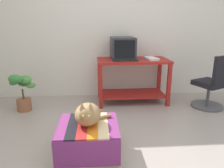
# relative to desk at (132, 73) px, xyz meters

# --- Properties ---
(ground_plane) EXTENTS (14.00, 14.00, 0.00)m
(ground_plane) POSITION_rel_desk_xyz_m (-0.37, -1.60, -0.52)
(ground_plane) COLOR #9E9389
(back_wall) EXTENTS (8.00, 0.10, 2.60)m
(back_wall) POSITION_rel_desk_xyz_m (-0.37, 0.45, 0.78)
(back_wall) COLOR silver
(back_wall) RESTS_ON ground_plane
(desk) EXTENTS (1.23, 0.65, 0.77)m
(desk) POSITION_rel_desk_xyz_m (0.00, 0.00, 0.00)
(desk) COLOR maroon
(desk) RESTS_ON ground_plane
(tv_monitor) EXTENTS (0.41, 0.51, 0.37)m
(tv_monitor) POSITION_rel_desk_xyz_m (-0.17, 0.08, 0.43)
(tv_monitor) COLOR #28282B
(tv_monitor) RESTS_ON desk
(keyboard) EXTENTS (0.40, 0.16, 0.02)m
(keyboard) POSITION_rel_desk_xyz_m (-0.14, -0.14, 0.26)
(keyboard) COLOR black
(keyboard) RESTS_ON desk
(book) EXTENTS (0.23, 0.32, 0.04)m
(book) POSITION_rel_desk_xyz_m (0.31, -0.04, 0.27)
(book) COLOR white
(book) RESTS_ON desk
(ottoman_with_blanket) EXTENTS (0.63, 0.60, 0.36)m
(ottoman_with_blanket) POSITION_rel_desk_xyz_m (-0.72, -1.58, -0.34)
(ottoman_with_blanket) COLOR tan
(ottoman_with_blanket) RESTS_ON ground_plane
(cat) EXTENTS (0.39, 0.39, 0.29)m
(cat) POSITION_rel_desk_xyz_m (-0.72, -1.58, -0.04)
(cat) COLOR #9E7A4C
(cat) RESTS_ON ottoman_with_blanket
(potted_plant) EXTENTS (0.42, 0.36, 0.62)m
(potted_plant) POSITION_rel_desk_xyz_m (-1.80, -0.28, -0.19)
(potted_plant) COLOR brown
(potted_plant) RESTS_ON ground_plane
(office_chair) EXTENTS (0.56, 0.56, 0.89)m
(office_chair) POSITION_rel_desk_xyz_m (1.26, -0.39, -0.13)
(office_chair) COLOR #4C4C51
(office_chair) RESTS_ON ground_plane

